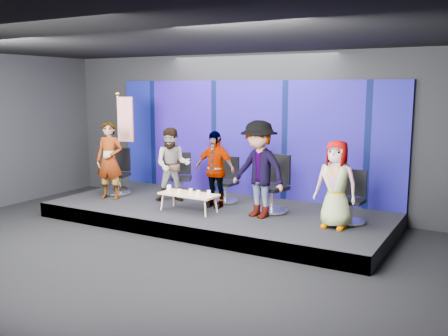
{
  "coord_description": "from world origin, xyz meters",
  "views": [
    {
      "loc": [
        5.06,
        -6.13,
        2.76
      ],
      "look_at": [
        0.24,
        2.4,
        1.16
      ],
      "focal_mm": 40.0,
      "sensor_mm": 36.0,
      "label": 1
    }
  ],
  "objects_px": {
    "panelist_c": "(215,169)",
    "panelist_e": "(336,184)",
    "panelist_d": "(259,169)",
    "mug_a": "(169,188)",
    "chair_d": "(274,193)",
    "chair_e": "(352,206)",
    "mug_c": "(191,191)",
    "mug_b": "(179,191)",
    "coffee_table": "(189,195)",
    "mug_e": "(209,192)",
    "chair_a": "(118,179)",
    "chair_b": "(182,182)",
    "flag_stand": "(123,139)",
    "chair_c": "(227,187)",
    "panelist_a": "(110,161)",
    "mug_d": "(198,193)",
    "panelist_b": "(173,165)"
  },
  "relations": [
    {
      "from": "chair_c",
      "to": "chair_d",
      "type": "relative_size",
      "value": 0.86
    },
    {
      "from": "mug_d",
      "to": "flag_stand",
      "type": "xyz_separation_m",
      "value": [
        -2.61,
        0.86,
        0.84
      ]
    },
    {
      "from": "panelist_c",
      "to": "mug_b",
      "type": "relative_size",
      "value": 18.0
    },
    {
      "from": "chair_a",
      "to": "flag_stand",
      "type": "distance_m",
      "value": 0.93
    },
    {
      "from": "coffee_table",
      "to": "mug_b",
      "type": "bearing_deg",
      "value": -150.31
    },
    {
      "from": "coffee_table",
      "to": "mug_a",
      "type": "bearing_deg",
      "value": 172.67
    },
    {
      "from": "panelist_b",
      "to": "mug_e",
      "type": "relative_size",
      "value": 17.91
    },
    {
      "from": "chair_a",
      "to": "chair_e",
      "type": "bearing_deg",
      "value": -12.57
    },
    {
      "from": "flag_stand",
      "to": "coffee_table",
      "type": "bearing_deg",
      "value": -33.21
    },
    {
      "from": "chair_a",
      "to": "coffee_table",
      "type": "xyz_separation_m",
      "value": [
        2.33,
        -0.58,
        -0.01
      ]
    },
    {
      "from": "panelist_a",
      "to": "panelist_b",
      "type": "xyz_separation_m",
      "value": [
        1.36,
        0.47,
        -0.06
      ]
    },
    {
      "from": "chair_c",
      "to": "mug_d",
      "type": "relative_size",
      "value": 10.19
    },
    {
      "from": "chair_b",
      "to": "flag_stand",
      "type": "relative_size",
      "value": 0.42
    },
    {
      "from": "chair_a",
      "to": "chair_d",
      "type": "bearing_deg",
      "value": -11.2
    },
    {
      "from": "chair_d",
      "to": "mug_a",
      "type": "height_order",
      "value": "chair_d"
    },
    {
      "from": "chair_a",
      "to": "panelist_d",
      "type": "height_order",
      "value": "panelist_d"
    },
    {
      "from": "mug_c",
      "to": "mug_d",
      "type": "relative_size",
      "value": 0.89
    },
    {
      "from": "chair_d",
      "to": "mug_b",
      "type": "bearing_deg",
      "value": -137.27
    },
    {
      "from": "panelist_a",
      "to": "mug_b",
      "type": "distance_m",
      "value": 2.04
    },
    {
      "from": "chair_b",
      "to": "flag_stand",
      "type": "height_order",
      "value": "flag_stand"
    },
    {
      "from": "chair_b",
      "to": "mug_a",
      "type": "distance_m",
      "value": 1.07
    },
    {
      "from": "panelist_c",
      "to": "mug_b",
      "type": "distance_m",
      "value": 0.9
    },
    {
      "from": "chair_d",
      "to": "panelist_d",
      "type": "bearing_deg",
      "value": -86.86
    },
    {
      "from": "flag_stand",
      "to": "chair_c",
      "type": "bearing_deg",
      "value": -7.93
    },
    {
      "from": "panelist_a",
      "to": "panelist_d",
      "type": "bearing_deg",
      "value": -11.4
    },
    {
      "from": "chair_c",
      "to": "mug_a",
      "type": "distance_m",
      "value": 1.3
    },
    {
      "from": "chair_d",
      "to": "mug_d",
      "type": "height_order",
      "value": "chair_d"
    },
    {
      "from": "coffee_table",
      "to": "mug_e",
      "type": "bearing_deg",
      "value": 13.02
    },
    {
      "from": "chair_e",
      "to": "mug_c",
      "type": "relative_size",
      "value": 11.34
    },
    {
      "from": "coffee_table",
      "to": "mug_d",
      "type": "distance_m",
      "value": 0.27
    },
    {
      "from": "chair_d",
      "to": "panelist_d",
      "type": "xyz_separation_m",
      "value": [
        -0.1,
        -0.5,
        0.55
      ]
    },
    {
      "from": "panelist_c",
      "to": "panelist_a",
      "type": "bearing_deg",
      "value": -165.84
    },
    {
      "from": "panelist_a",
      "to": "coffee_table",
      "type": "xyz_separation_m",
      "value": [
        2.15,
        -0.11,
        -0.52
      ]
    },
    {
      "from": "chair_b",
      "to": "chair_c",
      "type": "height_order",
      "value": "chair_b"
    },
    {
      "from": "chair_e",
      "to": "coffee_table",
      "type": "relative_size",
      "value": 0.8
    },
    {
      "from": "mug_d",
      "to": "flag_stand",
      "type": "bearing_deg",
      "value": 161.7
    },
    {
      "from": "panelist_d",
      "to": "coffee_table",
      "type": "relative_size",
      "value": 1.54
    },
    {
      "from": "panelist_a",
      "to": "mug_c",
      "type": "bearing_deg",
      "value": -15.2
    },
    {
      "from": "panelist_c",
      "to": "chair_d",
      "type": "distance_m",
      "value": 1.33
    },
    {
      "from": "panelist_d",
      "to": "mug_a",
      "type": "distance_m",
      "value": 2.0
    },
    {
      "from": "chair_c",
      "to": "panelist_e",
      "type": "bearing_deg",
      "value": -14.52
    },
    {
      "from": "chair_a",
      "to": "chair_b",
      "type": "bearing_deg",
      "value": 4.31
    },
    {
      "from": "chair_d",
      "to": "mug_b",
      "type": "xyz_separation_m",
      "value": [
        -1.66,
        -0.89,
        0.03
      ]
    },
    {
      "from": "chair_e",
      "to": "mug_e",
      "type": "relative_size",
      "value": 10.76
    },
    {
      "from": "panelist_c",
      "to": "panelist_e",
      "type": "relative_size",
      "value": 1.01
    },
    {
      "from": "chair_b",
      "to": "panelist_e",
      "type": "height_order",
      "value": "panelist_e"
    },
    {
      "from": "chair_a",
      "to": "panelist_e",
      "type": "relative_size",
      "value": 0.68
    },
    {
      "from": "panelist_c",
      "to": "chair_e",
      "type": "height_order",
      "value": "panelist_c"
    },
    {
      "from": "mug_c",
      "to": "chair_c",
      "type": "bearing_deg",
      "value": 76.01
    },
    {
      "from": "panelist_a",
      "to": "chair_b",
      "type": "xyz_separation_m",
      "value": [
        1.25,
        0.96,
        -0.53
      ]
    }
  ]
}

